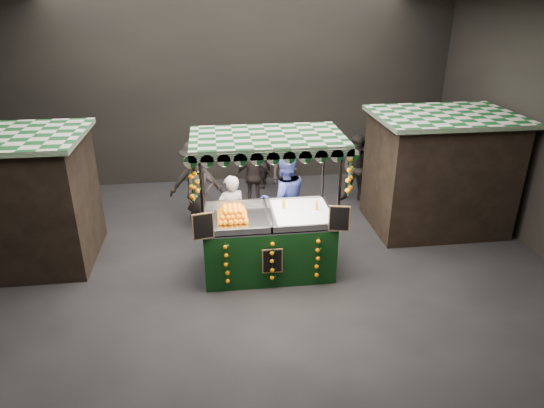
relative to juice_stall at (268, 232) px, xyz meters
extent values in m
plane|color=black|center=(-0.42, 0.03, -0.84)|extent=(12.00, 12.00, 0.00)
cube|color=black|center=(-0.42, 5.03, 1.66)|extent=(12.00, 0.10, 5.00)
cube|color=black|center=(-0.42, -4.97, 1.66)|extent=(12.00, 0.10, 5.00)
cube|color=black|center=(-4.82, 1.03, 0.41)|extent=(2.80, 2.00, 2.50)
cube|color=black|center=(3.98, 1.53, 0.41)|extent=(2.80, 2.00, 2.50)
cube|color=#104B1D|center=(3.98, 1.53, 1.71)|extent=(3.00, 2.20, 0.10)
cube|color=black|center=(-0.01, 0.04, -0.29)|extent=(2.39, 1.31, 1.09)
cube|color=#B6B8BD|center=(-0.01, 0.04, 0.27)|extent=(2.39, 1.31, 0.04)
cylinder|color=black|center=(-1.17, -0.58, 0.47)|extent=(0.05, 0.05, 2.61)
cylinder|color=black|center=(1.15, -0.58, 0.47)|extent=(0.05, 0.05, 2.61)
cylinder|color=black|center=(-1.17, 0.66, 0.47)|extent=(0.05, 0.05, 2.61)
cylinder|color=black|center=(1.15, 0.66, 0.47)|extent=(0.05, 0.05, 2.61)
cube|color=#104B1D|center=(-0.01, 0.04, 1.82)|extent=(2.66, 1.58, 0.09)
cube|color=white|center=(0.64, 0.04, 0.34)|extent=(1.07, 1.17, 0.09)
cube|color=black|center=(-1.18, -0.64, 0.52)|extent=(0.37, 0.10, 0.48)
cube|color=black|center=(1.16, -0.64, 0.52)|extent=(0.37, 0.10, 0.48)
cube|color=black|center=(-0.01, -0.65, -0.24)|extent=(0.37, 0.03, 0.48)
imported|color=gray|center=(-0.65, 0.92, -0.01)|extent=(0.69, 0.54, 1.66)
imported|color=navy|center=(0.45, 1.04, 0.19)|extent=(1.12, 0.94, 2.05)
imported|color=black|center=(-1.28, 1.90, 0.01)|extent=(0.65, 0.46, 1.69)
imported|color=black|center=(2.62, 3.03, 0.04)|extent=(1.05, 0.97, 1.75)
imported|color=#282220|center=(0.02, 3.14, -0.07)|extent=(0.96, 0.54, 1.55)
imported|color=black|center=(0.86, 3.63, -0.05)|extent=(1.13, 1.13, 1.57)
imported|color=black|center=(-4.92, 3.63, -0.05)|extent=(0.79, 0.53, 1.57)
imported|color=black|center=(4.08, 3.36, -0.05)|extent=(1.06, 1.52, 1.58)
imported|color=black|center=(0.36, 4.37, 0.01)|extent=(0.53, 0.69, 1.69)
imported|color=black|center=(-1.39, 2.52, 0.11)|extent=(1.27, 0.78, 1.90)
camera|label=1|loc=(-0.95, -7.95, 4.16)|focal=31.72mm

